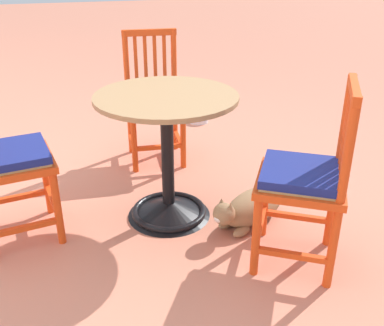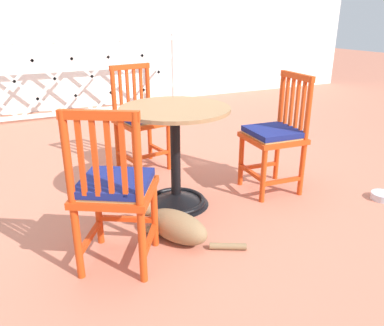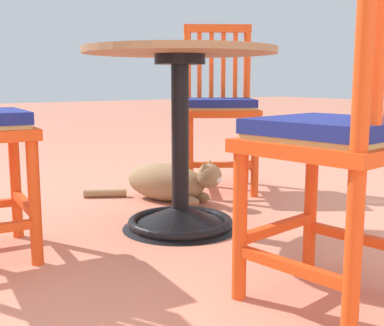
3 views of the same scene
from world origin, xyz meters
name	(u,v)px [view 3 (image 3 of 3)]	position (x,y,z in m)	size (l,w,h in m)	color
ground_plane	(169,232)	(0.00, 0.00, 0.00)	(24.00, 24.00, 0.00)	#C6755B
cafe_table	(180,160)	(-0.07, -0.03, 0.28)	(0.76, 0.76, 0.73)	black
orange_chair_at_corner	(339,141)	(-0.05, 0.80, 0.45)	(0.46, 0.46, 0.91)	#D64214
orange_chair_by_planter	(219,109)	(-0.65, -0.55, 0.45)	(0.55, 0.55, 0.91)	#D64214
tabby_cat	(172,183)	(-0.28, -0.45, 0.10)	(0.52, 0.59, 0.23)	#8E704C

